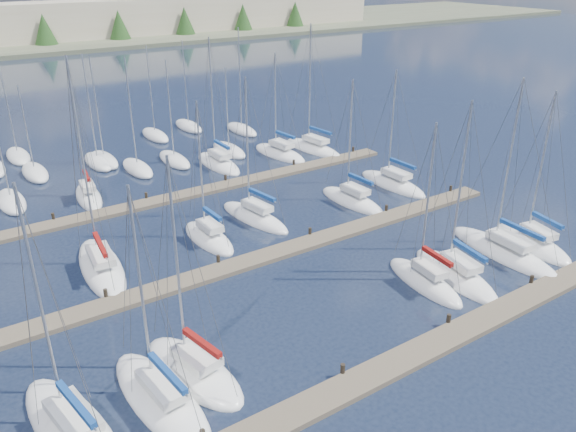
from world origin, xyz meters
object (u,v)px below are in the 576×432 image
sailboat_g (532,243)px  sailboat_a (73,429)px  sailboat_j (209,238)px  sailboat_r (313,148)px  sailboat_f (503,252)px  sailboat_b (161,399)px  sailboat_e (455,274)px  sailboat_i (101,267)px  sailboat_d (425,281)px  sailboat_q (280,153)px  sailboat_m (393,184)px  sailboat_n (89,196)px  sailboat_c (194,371)px  sailboat_k (255,217)px  sailboat_l (352,200)px  sailboat_p (219,163)px

sailboat_g → sailboat_a: bearing=-168.9°
sailboat_j → sailboat_r: (19.96, 13.66, 0.00)m
sailboat_f → sailboat_g: bearing=-4.5°
sailboat_b → sailboat_e: (21.37, 0.06, 0.01)m
sailboat_a → sailboat_i: bearing=58.8°
sailboat_b → sailboat_e: 21.37m
sailboat_f → sailboat_d: size_ratio=1.16×
sailboat_q → sailboat_r: size_ratio=0.81×
sailboat_m → sailboat_n: 28.38m
sailboat_m → sailboat_b: 33.20m
sailboat_j → sailboat_r: sailboat_r is taller
sailboat_g → sailboat_b: sailboat_g is taller
sailboat_n → sailboat_r: size_ratio=0.88×
sailboat_a → sailboat_d: size_ratio=1.10×
sailboat_n → sailboat_q: 21.23m
sailboat_c → sailboat_i: bearing=82.0°
sailboat_q → sailboat_e: bearing=-104.0°
sailboat_e → sailboat_f: (5.49, 0.27, -0.01)m
sailboat_f → sailboat_k: 19.64m
sailboat_c → sailboat_l: size_ratio=1.10×
sailboat_e → sailboat_k: 17.05m
sailboat_b → sailboat_q: size_ratio=1.03×
sailboat_d → sailboat_g: bearing=2.9°
sailboat_j → sailboat_a: size_ratio=0.89×
sailboat_l → sailboat_r: size_ratio=0.80×
sailboat_e → sailboat_d: sailboat_e is taller
sailboat_m → sailboat_e: size_ratio=0.91×
sailboat_a → sailboat_r: sailboat_r is taller
sailboat_n → sailboat_q: (21.21, 0.81, -0.03)m
sailboat_p → sailboat_g: sailboat_p is taller
sailboat_i → sailboat_a: bearing=-105.9°
sailboat_f → sailboat_l: size_ratio=1.17×
sailboat_d → sailboat_b: bearing=-171.9°
sailboat_b → sailboat_d: bearing=-3.7°
sailboat_p → sailboat_r: bearing=-6.3°
sailboat_e → sailboat_d: size_ratio=1.09×
sailboat_i → sailboat_r: sailboat_i is taller
sailboat_m → sailboat_c: (-27.42, -14.00, 0.01)m
sailboat_f → sailboat_m: bearing=82.5°
sailboat_q → sailboat_l: size_ratio=1.01×
sailboat_n → sailboat_f: 35.61m
sailboat_q → sailboat_p: bearing=168.7°
sailboat_c → sailboat_l: bearing=20.1°
sailboat_m → sailboat_f: sailboat_f is taller
sailboat_l → sailboat_q: bearing=79.7°
sailboat_a → sailboat_k: 24.31m
sailboat_e → sailboat_c: bearing=-173.4°
sailboat_m → sailboat_q: bearing=105.4°
sailboat_i → sailboat_r: (28.26, 13.55, -0.00)m
sailboat_f → sailboat_j: bearing=143.6°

